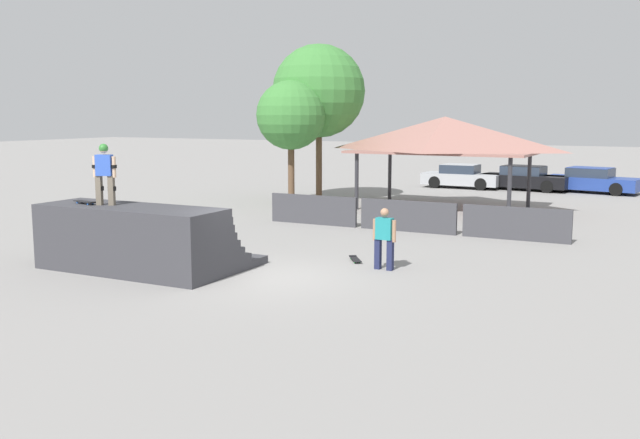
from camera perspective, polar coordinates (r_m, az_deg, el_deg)
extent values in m
plane|color=gray|center=(17.38, -4.48, -4.68)|extent=(160.00, 160.00, 0.00)
cube|color=#38383D|center=(19.20, -13.18, -3.31)|extent=(5.01, 3.31, 0.21)
cube|color=#38383D|center=(18.86, -13.99, -2.90)|extent=(5.01, 2.50, 0.21)
cube|color=#38383D|center=(18.71, -14.31, -2.35)|extent=(5.01, 2.21, 0.21)
cube|color=#38383D|center=(18.60, -14.53, -1.77)|extent=(5.01, 2.01, 0.21)
cube|color=#38383D|center=(18.51, -14.70, -1.17)|extent=(5.01, 1.87, 0.21)
cube|color=#38383D|center=(18.44, -14.83, -0.56)|extent=(5.01, 1.76, 0.21)
cube|color=#38383D|center=(18.39, -14.93, 0.06)|extent=(5.01, 1.70, 0.21)
cube|color=#38383D|center=(18.35, -14.99, 0.70)|extent=(5.01, 1.66, 0.21)
cylinder|color=silver|center=(18.94, -13.35, 1.20)|extent=(4.91, 0.07, 0.07)
cube|color=#6B6051|center=(18.65, -16.34, 2.24)|extent=(0.18, 0.18, 0.74)
cube|color=black|center=(18.67, -16.31, 2.38)|extent=(0.21, 0.18, 0.11)
cube|color=#6B6051|center=(18.79, -17.25, 2.24)|extent=(0.18, 0.18, 0.74)
cube|color=black|center=(18.81, -17.22, 2.39)|extent=(0.21, 0.18, 0.11)
cube|color=blue|center=(18.66, -16.88, 4.18)|extent=(0.45, 0.32, 0.53)
cylinder|color=beige|center=(18.56, -16.17, 4.06)|extent=(0.13, 0.13, 0.53)
cylinder|color=black|center=(18.56, -16.17, 4.09)|extent=(0.19, 0.19, 0.08)
cylinder|color=beige|center=(18.77, -17.57, 4.04)|extent=(0.13, 0.13, 0.53)
cylinder|color=black|center=(18.77, -17.57, 4.08)|extent=(0.19, 0.19, 0.08)
sphere|color=beige|center=(18.64, -16.93, 5.40)|extent=(0.20, 0.20, 0.20)
sphere|color=#337F33|center=(18.64, -16.93, 5.48)|extent=(0.23, 0.23, 0.23)
cylinder|color=blue|center=(18.98, -17.72, 1.23)|extent=(0.06, 0.04, 0.05)
cylinder|color=blue|center=(18.91, -18.08, 1.19)|extent=(0.06, 0.04, 0.05)
cylinder|color=blue|center=(19.41, -18.49, 1.34)|extent=(0.06, 0.04, 0.05)
cylinder|color=blue|center=(19.34, -18.84, 1.30)|extent=(0.06, 0.04, 0.05)
cube|color=black|center=(19.15, -18.29, 1.37)|extent=(0.83, 0.39, 0.02)
cube|color=black|center=(18.83, -17.72, 1.34)|extent=(0.14, 0.22, 0.02)
cube|color=#1E2347|center=(18.30, 4.66, -2.76)|extent=(0.15, 0.15, 0.78)
cube|color=#1E2347|center=(18.16, 5.64, -2.86)|extent=(0.15, 0.15, 0.78)
cube|color=teal|center=(18.11, 5.18, -0.74)|extent=(0.43, 0.23, 0.55)
cylinder|color=#A87A5B|center=(18.23, 4.42, -0.81)|extent=(0.11, 0.11, 0.55)
cylinder|color=#A87A5B|center=(18.01, 5.94, -0.94)|extent=(0.11, 0.11, 0.55)
sphere|color=#A87A5B|center=(18.05, 5.19, 0.57)|extent=(0.22, 0.22, 0.22)
cylinder|color=green|center=(19.51, 2.50, -3.14)|extent=(0.05, 0.06, 0.05)
cylinder|color=green|center=(19.53, 2.90, -3.12)|extent=(0.05, 0.06, 0.05)
cylinder|color=green|center=(19.03, 2.78, -3.43)|extent=(0.05, 0.06, 0.05)
cylinder|color=green|center=(19.06, 3.19, -3.42)|extent=(0.05, 0.06, 0.05)
cube|color=black|center=(19.28, 2.84, -3.18)|extent=(0.63, 0.77, 0.02)
cube|color=black|center=(19.63, 2.64, -2.91)|extent=(0.22, 0.19, 0.02)
cube|color=#3D3D42|center=(25.64, -0.54, 0.79)|extent=(3.38, 0.12, 1.05)
cube|color=#3D3D42|center=(24.19, 7.04, 0.26)|extent=(3.38, 0.12, 1.05)
cube|color=#3D3D42|center=(23.22, 15.40, -0.32)|extent=(3.38, 0.12, 1.05)
cylinder|color=#2D2D33|center=(29.64, 2.95, 3.07)|extent=(0.16, 0.16, 2.34)
cylinder|color=#2D2D33|center=(27.68, 14.92, 2.41)|extent=(0.16, 0.16, 2.34)
cylinder|color=#2D2D33|center=(33.05, 5.60, 3.59)|extent=(0.16, 0.16, 2.34)
cylinder|color=#2D2D33|center=(31.30, 16.38, 3.02)|extent=(0.16, 0.16, 2.34)
cube|color=#9E6B60|center=(30.18, 9.91, 5.37)|extent=(7.40, 4.37, 0.10)
pyramid|color=#9E6B60|center=(30.15, 9.94, 6.79)|extent=(7.25, 4.29, 1.40)
cylinder|color=brown|center=(30.98, -2.32, 3.75)|extent=(0.28, 0.28, 2.82)
sphere|color=#3D7F38|center=(30.88, -2.34, 8.35)|extent=(2.97, 2.97, 2.97)
cylinder|color=brown|center=(32.54, -0.09, 4.54)|extent=(0.28, 0.28, 3.46)
sphere|color=#3D7F38|center=(32.48, -0.09, 10.24)|extent=(4.17, 4.17, 4.17)
cube|color=#A8AAAF|center=(39.12, 11.28, 3.20)|extent=(4.13, 1.74, 0.62)
cube|color=#283342|center=(39.10, 11.15, 4.00)|extent=(1.92, 1.45, 0.46)
cube|color=#A8AAAF|center=(39.09, 11.16, 4.33)|extent=(1.84, 1.41, 0.04)
cylinder|color=black|center=(39.53, 13.33, 2.95)|extent=(0.64, 0.21, 0.64)
cylinder|color=black|center=(38.05, 12.74, 2.77)|extent=(0.64, 0.21, 0.64)
cylinder|color=black|center=(40.23, 9.87, 3.15)|extent=(0.64, 0.21, 0.64)
cylinder|color=black|center=(38.78, 9.17, 2.97)|extent=(0.64, 0.21, 0.64)
cube|color=black|center=(38.80, 16.10, 2.99)|extent=(4.68, 2.22, 0.62)
cube|color=#283342|center=(38.80, 15.97, 3.80)|extent=(2.24, 1.67, 0.46)
cube|color=black|center=(38.78, 15.98, 4.14)|extent=(2.14, 1.62, 0.04)
cylinder|color=black|center=(39.16, 18.36, 2.70)|extent=(0.66, 0.28, 0.64)
cylinder|color=black|center=(37.68, 17.72, 2.52)|extent=(0.66, 0.28, 0.64)
cylinder|color=black|center=(39.99, 14.56, 2.97)|extent=(0.66, 0.28, 0.64)
cylinder|color=black|center=(38.54, 13.79, 2.80)|extent=(0.66, 0.28, 0.64)
cube|color=navy|center=(38.56, 20.94, 2.74)|extent=(4.77, 2.49, 0.62)
cube|color=#283342|center=(38.55, 20.81, 3.54)|extent=(2.32, 1.80, 0.46)
cube|color=navy|center=(38.53, 20.83, 3.89)|extent=(2.22, 1.75, 0.04)
cylinder|color=black|center=(38.97, 23.21, 2.42)|extent=(0.67, 0.31, 0.64)
cylinder|color=black|center=(37.45, 22.61, 2.24)|extent=(0.67, 0.31, 0.64)
cylinder|color=black|center=(39.73, 19.33, 2.73)|extent=(0.67, 0.31, 0.64)
cylinder|color=black|center=(38.24, 18.60, 2.56)|extent=(0.67, 0.31, 0.64)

